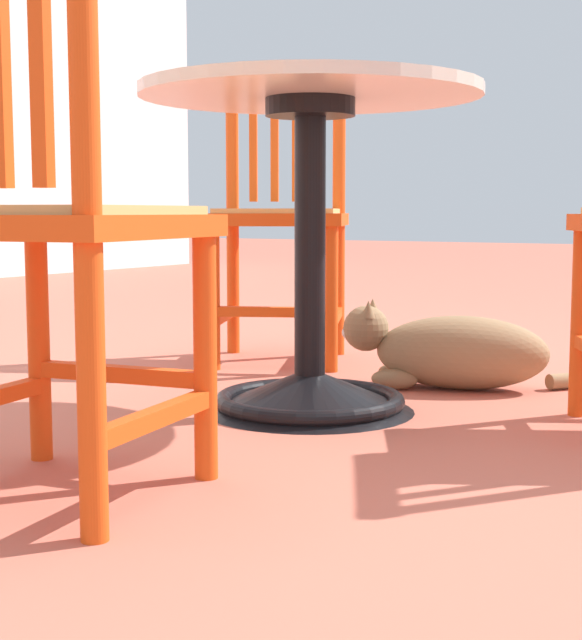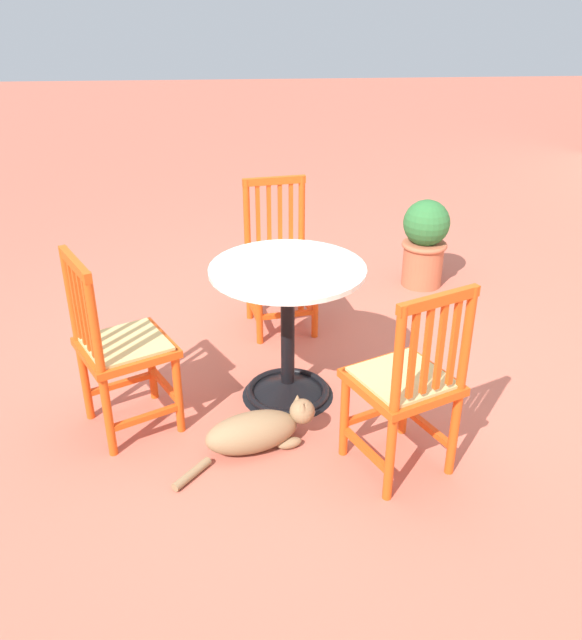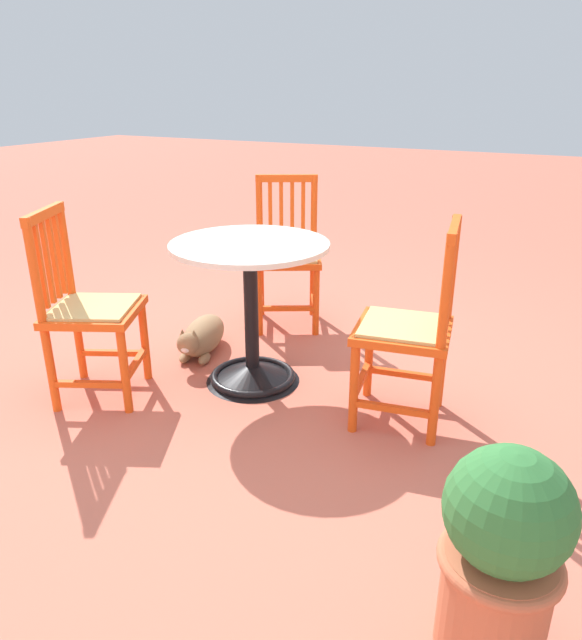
{
  "view_description": "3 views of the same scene",
  "coord_description": "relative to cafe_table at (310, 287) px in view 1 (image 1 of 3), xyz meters",
  "views": [
    {
      "loc": [
        -1.77,
        -1.07,
        0.45
      ],
      "look_at": [
        -0.09,
        -0.05,
        0.23
      ],
      "focal_mm": 53.82,
      "sensor_mm": 36.0,
      "label": 1
    },
    {
      "loc": [
        3.05,
        -0.18,
        1.97
      ],
      "look_at": [
        -0.02,
        0.04,
        0.38
      ],
      "focal_mm": 37.55,
      "sensor_mm": 36.0,
      "label": 2
    },
    {
      "loc": [
        -1.3,
        2.33,
        1.42
      ],
      "look_at": [
        -0.04,
        -0.13,
        0.31
      ],
      "focal_mm": 32.96,
      "sensor_mm": 36.0,
      "label": 3
    }
  ],
  "objects": [
    {
      "name": "cafe_table",
      "position": [
        0.0,
        0.0,
        0.0
      ],
      "size": [
        0.76,
        0.76,
        0.73
      ],
      "color": "black",
      "rests_on": "ground_plane"
    },
    {
      "name": "orange_chair_by_planter",
      "position": [
        0.61,
        0.46,
        0.15
      ],
      "size": [
        0.53,
        0.53,
        0.91
      ],
      "color": "#E04C14",
      "rests_on": "ground_plane"
    },
    {
      "name": "tabby_cat",
      "position": [
        0.43,
        -0.16,
        -0.19
      ],
      "size": [
        0.44,
        0.66,
        0.23
      ],
      "color": "#8E704C",
      "rests_on": "ground_plane"
    },
    {
      "name": "orange_chair_facing_out",
      "position": [
        -0.8,
        0.01,
        0.15
      ],
      "size": [
        0.46,
        0.46,
        0.91
      ],
      "color": "#E04C14",
      "rests_on": "ground_plane"
    },
    {
      "name": "ground_plane",
      "position": [
        -0.1,
        -0.02,
        -0.28
      ],
      "size": [
        24.0,
        24.0,
        0.0
      ],
      "primitive_type": "plane",
      "color": "#BC604C"
    }
  ]
}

